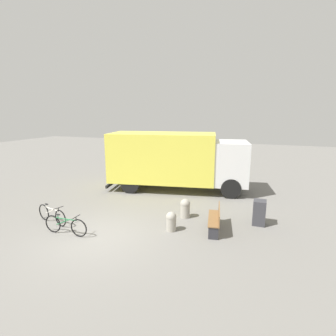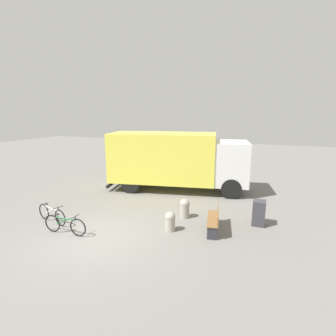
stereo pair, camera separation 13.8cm
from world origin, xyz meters
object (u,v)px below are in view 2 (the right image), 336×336
(bollard_near_bench, at_px, (170,221))
(bicycle_middle, at_px, (65,225))
(park_bench, at_px, (215,218))
(bollard_far_bench, at_px, (185,208))
(utility_box, at_px, (259,213))
(bicycle_near, at_px, (52,214))
(delivery_truck, at_px, (176,159))

(bollard_near_bench, bearing_deg, bicycle_middle, -154.94)
(bicycle_middle, bearing_deg, park_bench, 22.08)
(park_bench, height_order, bicycle_middle, park_bench)
(bollard_far_bench, bearing_deg, bollard_near_bench, -95.44)
(bicycle_middle, bearing_deg, utility_box, 25.03)
(park_bench, height_order, bicycle_near, park_bench)
(bicycle_middle, xyz_separation_m, bollard_near_bench, (3.39, 1.58, 0.03))
(bicycle_near, xyz_separation_m, bollard_far_bench, (4.71, 2.33, 0.07))
(bicycle_middle, xyz_separation_m, bollard_far_bench, (3.52, 2.93, 0.07))
(delivery_truck, height_order, park_bench, delivery_truck)
(bicycle_middle, xyz_separation_m, utility_box, (6.37, 3.24, 0.13))
(bicycle_near, xyz_separation_m, bollard_near_bench, (4.58, 0.98, 0.03))
(delivery_truck, xyz_separation_m, bollard_near_bench, (1.52, -4.99, -1.36))
(bicycle_near, relative_size, utility_box, 1.76)
(bicycle_near, distance_m, utility_box, 8.01)
(bollard_near_bench, bearing_deg, bicycle_near, -167.96)
(bicycle_middle, height_order, bollard_far_bench, bollard_far_bench)
(bicycle_middle, distance_m, bollard_near_bench, 3.74)
(delivery_truck, relative_size, park_bench, 4.66)
(bicycle_middle, bearing_deg, bollard_far_bench, 37.88)
(utility_box, bearing_deg, bicycle_middle, -153.03)
(bicycle_near, bearing_deg, park_bench, 28.16)
(park_bench, relative_size, bicycle_near, 0.98)
(delivery_truck, height_order, utility_box, delivery_truck)
(bollard_near_bench, bearing_deg, delivery_truck, 106.91)
(park_bench, xyz_separation_m, bicycle_near, (-6.09, -1.58, -0.12))
(bollard_far_bench, height_order, utility_box, utility_box)
(park_bench, height_order, bollard_near_bench, park_bench)
(bollard_near_bench, xyz_separation_m, bollard_far_bench, (0.13, 1.35, 0.04))
(park_bench, xyz_separation_m, utility_box, (1.47, 1.06, 0.01))
(utility_box, bearing_deg, delivery_truck, 143.48)
(bicycle_middle, bearing_deg, delivery_truck, 72.18)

